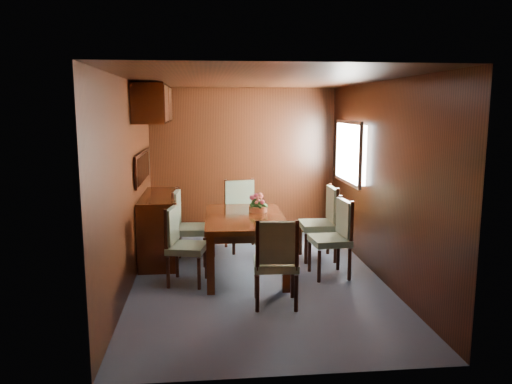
{
  "coord_description": "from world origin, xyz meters",
  "views": [
    {
      "loc": [
        -0.62,
        -5.82,
        2.08
      ],
      "look_at": [
        0.0,
        0.22,
        1.05
      ],
      "focal_mm": 35.0,
      "sensor_mm": 36.0,
      "label": 1
    }
  ],
  "objects": [
    {
      "name": "dining_table",
      "position": [
        -0.14,
        0.29,
        0.63
      ],
      "size": [
        1.02,
        1.59,
        0.74
      ],
      "rotation": [
        0.0,
        0.0,
        -0.02
      ],
      "color": "black",
      "rests_on": "ground"
    },
    {
      "name": "chair_right_far",
      "position": [
        0.99,
        0.76,
        0.57
      ],
      "size": [
        0.47,
        0.49,
        1.03
      ],
      "rotation": [
        0.0,
        0.0,
        1.56
      ],
      "color": "black",
      "rests_on": "ground"
    },
    {
      "name": "flower_centerpiece",
      "position": [
        0.06,
        0.52,
        0.86
      ],
      "size": [
        0.26,
        0.26,
        0.26
      ],
      "color": "#C4693B",
      "rests_on": "dining_table"
    },
    {
      "name": "room_shell",
      "position": [
        -0.1,
        0.33,
        1.63
      ],
      "size": [
        3.06,
        4.52,
        2.41
      ],
      "color": "black",
      "rests_on": "ground"
    },
    {
      "name": "ground",
      "position": [
        0.0,
        0.0,
        0.0
      ],
      "size": [
        4.5,
        4.5,
        0.0
      ],
      "primitive_type": "plane",
      "color": "#3E4655",
      "rests_on": "ground"
    },
    {
      "name": "chair_head",
      "position": [
        0.1,
        -0.88,
        0.54
      ],
      "size": [
        0.49,
        0.47,
        0.97
      ],
      "rotation": [
        0.0,
        0.0,
        -0.08
      ],
      "color": "black",
      "rests_on": "ground"
    },
    {
      "name": "sideboard",
      "position": [
        -1.25,
        1.0,
        0.45
      ],
      "size": [
        0.48,
        1.4,
        0.9
      ],
      "primitive_type": "cube",
      "color": "black",
      "rests_on": "ground"
    },
    {
      "name": "chair_left_far",
      "position": [
        -0.9,
        0.77,
        0.55
      ],
      "size": [
        0.49,
        0.51,
        1.0
      ],
      "rotation": [
        0.0,
        0.0,
        -1.65
      ],
      "color": "black",
      "rests_on": "ground"
    },
    {
      "name": "chair_foot",
      "position": [
        -0.09,
        1.4,
        0.57
      ],
      "size": [
        0.58,
        0.57,
        1.03
      ],
      "rotation": [
        0.0,
        0.0,
        3.37
      ],
      "color": "black",
      "rests_on": "ground"
    },
    {
      "name": "chair_right_near",
      "position": [
        0.97,
        0.04,
        0.54
      ],
      "size": [
        0.48,
        0.5,
        0.98
      ],
      "rotation": [
        0.0,
        0.0,
        1.65
      ],
      "color": "black",
      "rests_on": "ground"
    },
    {
      "name": "chair_left_near",
      "position": [
        -0.92,
        -0.03,
        0.52
      ],
      "size": [
        0.51,
        0.53,
        0.94
      ],
      "rotation": [
        0.0,
        0.0,
        -1.79
      ],
      "color": "black",
      "rests_on": "ground"
    }
  ]
}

